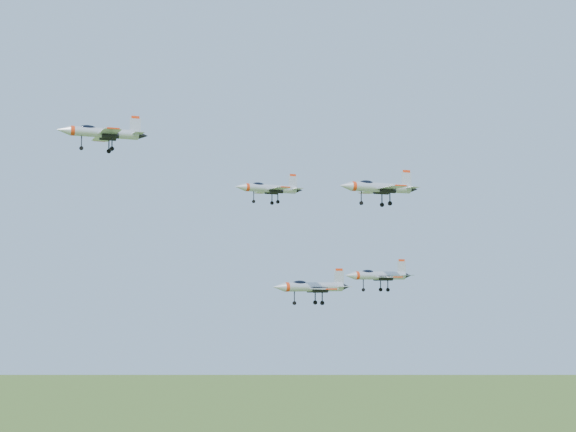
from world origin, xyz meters
TOP-DOWN VIEW (x-y plane):
  - jet_lead at (-22.07, 10.59)m, footprint 13.27×11.05m
  - jet_left_high at (-2.80, -4.44)m, footprint 10.47×8.64m
  - jet_right_high at (4.91, -19.68)m, footprint 11.43×9.52m
  - jet_left_low at (9.04, 3.56)m, footprint 13.36×11.07m
  - jet_right_low at (13.07, -8.20)m, footprint 11.14×9.24m

SIDE VIEW (x-z plane):
  - jet_left_low at x=9.04m, z-range 115.97..119.53m
  - jet_right_low at x=13.07m, z-range 117.96..120.94m
  - jet_right_high at x=4.91m, z-range 129.06..132.11m
  - jet_left_high at x=-2.80m, z-range 130.13..132.92m
  - jet_lead at x=-22.07m, z-range 138.26..141.81m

